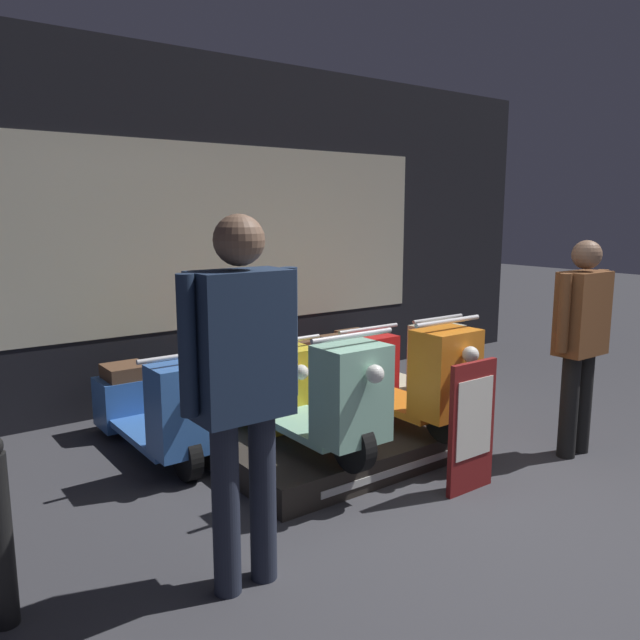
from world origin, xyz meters
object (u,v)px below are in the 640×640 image
at_px(scooter_display_right, 391,376).
at_px(scooter_backrow_0, 153,408).
at_px(scooter_display_left, 301,395).
at_px(person_left_browsing, 242,372).
at_px(price_sign_board, 472,427).
at_px(scooter_backrow_1, 248,390).
at_px(scooter_backrow_3, 394,362).
at_px(scooter_backrow_2, 327,375).
at_px(person_right_browsing, 581,333).

distance_m(scooter_display_right, scooter_backrow_0, 1.79).
distance_m(scooter_display_left, scooter_display_right, 0.83).
height_order(scooter_display_right, person_left_browsing, person_left_browsing).
xyz_separation_m(scooter_backrow_0, price_sign_board, (1.39, -1.81, 0.08)).
height_order(scooter_backrow_1, price_sign_board, scooter_backrow_1).
height_order(scooter_backrow_3, person_left_browsing, person_left_browsing).
relative_size(scooter_display_right, scooter_backrow_3, 1.00).
relative_size(scooter_display_right, person_left_browsing, 0.90).
bearing_deg(scooter_display_left, scooter_display_right, 0.00).
bearing_deg(scooter_display_right, scooter_backrow_3, 45.64).
relative_size(scooter_backrow_0, person_left_browsing, 0.90).
relative_size(scooter_display_left, scooter_display_right, 1.00).
height_order(scooter_display_right, scooter_backrow_2, scooter_display_right).
relative_size(scooter_display_left, scooter_backrow_2, 1.00).
bearing_deg(scooter_backrow_3, person_left_browsing, -145.52).
xyz_separation_m(scooter_display_right, person_right_browsing, (0.98, -0.94, 0.37)).
bearing_deg(scooter_backrow_1, price_sign_board, -71.93).
bearing_deg(scooter_backrow_2, scooter_backrow_3, 0.00).
xyz_separation_m(scooter_backrow_1, scooter_backrow_3, (1.61, 0.00, 0.00)).
xyz_separation_m(scooter_display_left, scooter_backrow_0, (-0.69, 0.91, -0.20)).
xyz_separation_m(scooter_backrow_0, scooter_backrow_2, (1.61, 0.00, 0.00)).
bearing_deg(price_sign_board, scooter_backrow_1, 108.07).
bearing_deg(person_right_browsing, person_left_browsing, -180.00).
xyz_separation_m(scooter_display_left, person_right_browsing, (1.81, -0.94, 0.37)).
xyz_separation_m(scooter_backrow_3, price_sign_board, (-1.02, -1.81, 0.08)).
relative_size(person_left_browsing, person_right_browsing, 1.12).
xyz_separation_m(scooter_display_left, scooter_backrow_2, (0.92, 0.91, -0.20)).
bearing_deg(scooter_display_left, scooter_backrow_2, 44.78).
bearing_deg(person_right_browsing, scooter_backrow_0, 143.51).
height_order(scooter_backrow_3, person_right_browsing, person_right_browsing).
bearing_deg(scooter_backrow_2, person_right_browsing, -64.25).
distance_m(scooter_backrow_1, person_left_browsing, 2.26).
bearing_deg(person_right_browsing, scooter_display_right, 136.02).
bearing_deg(scooter_backrow_1, scooter_backrow_2, 0.00).
bearing_deg(scooter_backrow_0, scooter_display_right, -30.77).
bearing_deg(scooter_backrow_1, scooter_backrow_0, 180.00).
height_order(person_left_browsing, price_sign_board, person_left_browsing).
height_order(scooter_backrow_2, person_right_browsing, person_right_browsing).
relative_size(person_right_browsing, price_sign_board, 1.85).
bearing_deg(scooter_backrow_0, scooter_backrow_1, 0.00).
distance_m(scooter_backrow_0, person_left_browsing, 2.00).
height_order(scooter_backrow_0, scooter_backrow_1, same).
relative_size(scooter_backrow_1, price_sign_board, 1.86).
xyz_separation_m(scooter_display_right, scooter_backrow_1, (-0.72, 0.91, -0.20)).
height_order(scooter_display_left, scooter_backrow_0, scooter_display_left).
relative_size(scooter_backrow_0, scooter_backrow_3, 1.00).
distance_m(scooter_backrow_1, person_right_browsing, 2.57).
xyz_separation_m(scooter_backrow_1, person_right_browsing, (1.70, -1.85, 0.56)).
relative_size(scooter_display_right, price_sign_board, 1.86).
bearing_deg(scooter_backrow_3, person_right_browsing, -87.28).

